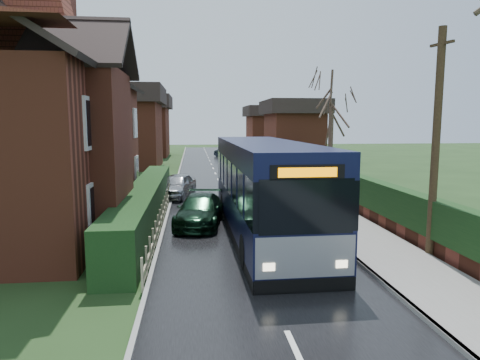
{
  "coord_description": "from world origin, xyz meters",
  "views": [
    {
      "loc": [
        -1.85,
        -13.44,
        4.22
      ],
      "look_at": [
        0.13,
        4.46,
        1.8
      ],
      "focal_mm": 32.0,
      "sensor_mm": 36.0,
      "label": 1
    }
  ],
  "objects": [
    {
      "name": "ground",
      "position": [
        0.0,
        0.0,
        0.0
      ],
      "size": [
        140.0,
        140.0,
        0.0
      ],
      "primitive_type": "plane",
      "color": "#27451D",
      "rests_on": "ground"
    },
    {
      "name": "road",
      "position": [
        0.0,
        10.0,
        0.01
      ],
      "size": [
        6.0,
        100.0,
        0.02
      ],
      "primitive_type": "cube",
      "color": "black",
      "rests_on": "ground"
    },
    {
      "name": "pavement",
      "position": [
        4.25,
        10.0,
        0.07
      ],
      "size": [
        2.5,
        100.0,
        0.14
      ],
      "primitive_type": "cube",
      "color": "slate",
      "rests_on": "ground"
    },
    {
      "name": "kerb_right",
      "position": [
        3.05,
        10.0,
        0.07
      ],
      "size": [
        0.12,
        100.0,
        0.14
      ],
      "primitive_type": "cube",
      "color": "gray",
      "rests_on": "ground"
    },
    {
      "name": "kerb_left",
      "position": [
        -3.05,
        10.0,
        0.05
      ],
      "size": [
        0.12,
        100.0,
        0.1
      ],
      "primitive_type": "cube",
      "color": "gray",
      "rests_on": "ground"
    },
    {
      "name": "front_hedge",
      "position": [
        -3.9,
        5.0,
        0.8
      ],
      "size": [
        1.2,
        16.0,
        1.6
      ],
      "primitive_type": "cube",
      "color": "black",
      "rests_on": "ground"
    },
    {
      "name": "picket_fence",
      "position": [
        -3.15,
        5.0,
        0.45
      ],
      "size": [
        0.1,
        16.0,
        0.9
      ],
      "primitive_type": null,
      "color": "gray",
      "rests_on": "ground"
    },
    {
      "name": "right_wall_hedge",
      "position": [
        5.8,
        10.0,
        1.02
      ],
      "size": [
        0.6,
        50.0,
        1.8
      ],
      "color": "brown",
      "rests_on": "ground"
    },
    {
      "name": "brick_house",
      "position": [
        -8.73,
        4.78,
        4.38
      ],
      "size": [
        9.3,
        14.6,
        10.3
      ],
      "color": "brown",
      "rests_on": "ground"
    },
    {
      "name": "bus",
      "position": [
        0.8,
        2.2,
        1.74
      ],
      "size": [
        2.79,
        11.62,
        3.52
      ],
      "rotation": [
        0.0,
        0.0,
        0.01
      ],
      "color": "black",
      "rests_on": "ground"
    },
    {
      "name": "car_silver",
      "position": [
        -2.8,
        10.77,
        0.68
      ],
      "size": [
        2.55,
        4.26,
        1.36
      ],
      "primitive_type": "imported",
      "rotation": [
        0.0,
        0.0,
        -0.25
      ],
      "color": "#9FA0A3",
      "rests_on": "ground"
    },
    {
      "name": "car_green",
      "position": [
        -1.6,
        4.0,
        0.62
      ],
      "size": [
        2.37,
        4.49,
        1.24
      ],
      "primitive_type": "imported",
      "rotation": [
        0.0,
        0.0,
        -0.15
      ],
      "color": "black",
      "rests_on": "ground"
    },
    {
      "name": "car_distant",
      "position": [
        2.0,
        38.75,
        0.61
      ],
      "size": [
        2.52,
        3.92,
        1.22
      ],
      "primitive_type": "imported",
      "rotation": [
        0.0,
        0.0,
        3.5
      ],
      "color": "#101D31",
      "rests_on": "ground"
    },
    {
      "name": "bus_stop_sign",
      "position": [
        3.68,
        1.71,
        1.77
      ],
      "size": [
        0.19,
        0.4,
        2.68
      ],
      "rotation": [
        0.0,
        0.0,
        -0.35
      ],
      "color": "slate",
      "rests_on": "ground"
    },
    {
      "name": "telegraph_pole",
      "position": [
        5.56,
        -1.07,
        3.57
      ],
      "size": [
        0.27,
        0.9,
        7.05
      ],
      "rotation": [
        0.0,
        0.0,
        0.22
      ],
      "color": "#312416",
      "rests_on": "ground"
    },
    {
      "name": "tree_right_far",
      "position": [
        6.0,
        10.36,
        5.64
      ],
      "size": [
        3.91,
        3.91,
        7.55
      ],
      "color": "#3E2E24",
      "rests_on": "ground"
    },
    {
      "name": "tree_house_side",
      "position": [
        -9.45,
        15.85,
        7.67
      ],
      "size": [
        4.52,
        4.52,
        10.26
      ],
      "color": "#36291F",
      "rests_on": "ground"
    }
  ]
}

